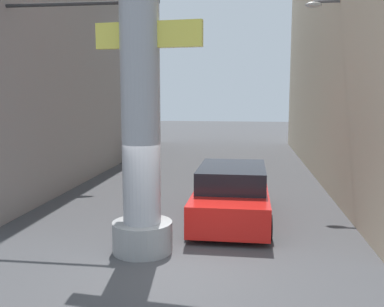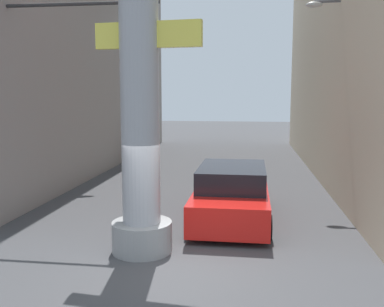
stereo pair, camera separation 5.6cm
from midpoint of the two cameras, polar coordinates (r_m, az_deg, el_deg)
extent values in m
plane|color=#424244|center=(18.60, 2.65, -3.36)|extent=(83.01, 83.01, 0.00)
cube|color=gray|center=(23.42, -19.15, 13.67)|extent=(7.10, 22.76, 12.34)
cylinder|color=#9E9EA3|center=(9.59, -7.12, 9.80)|extent=(0.86, 0.86, 7.87)
cylinder|color=gray|center=(10.11, -6.78, -10.94)|extent=(1.38, 1.38, 0.70)
cube|color=#F2E04C|center=(9.62, -6.02, 15.46)|extent=(2.40, 0.40, 0.56)
cylinder|color=#59595E|center=(15.77, 22.47, 6.58)|extent=(0.16, 0.16, 6.84)
cylinder|color=#59595E|center=(15.85, 19.51, 18.64)|extent=(1.96, 0.10, 0.10)
ellipsoid|color=beige|center=(15.68, 15.81, 18.54)|extent=(0.56, 0.28, 0.20)
cylinder|color=#333333|center=(13.52, -24.25, 4.91)|extent=(0.14, 0.14, 6.14)
cylinder|color=#333333|center=(12.68, -15.49, 18.66)|extent=(4.68, 0.10, 0.10)
cube|color=black|center=(12.08, -7.89, 17.26)|extent=(0.24, 0.24, 0.70)
sphere|color=red|center=(11.99, -8.09, 18.39)|extent=(0.14, 0.14, 0.14)
sphere|color=yellow|center=(11.95, -8.07, 17.35)|extent=(0.14, 0.14, 0.14)
sphere|color=green|center=(11.92, -8.05, 16.31)|extent=(0.14, 0.14, 0.14)
cylinder|color=black|center=(14.44, 1.65, -5.31)|extent=(0.22, 0.64, 0.64)
cylinder|color=black|center=(14.37, 9.40, -5.48)|extent=(0.22, 0.64, 0.64)
cylinder|color=black|center=(11.06, -0.34, -9.40)|extent=(0.22, 0.64, 0.64)
cylinder|color=black|center=(10.96, 9.90, -9.67)|extent=(0.22, 0.64, 0.64)
cube|color=red|center=(12.60, 5.20, -6.15)|extent=(2.07, 5.05, 0.80)
cube|color=black|center=(12.45, 5.24, -3.03)|extent=(1.89, 2.78, 0.60)
cylinder|color=brown|center=(19.79, -14.90, 9.30)|extent=(0.55, 0.54, 8.42)
cylinder|color=brown|center=(26.97, -8.39, 9.80)|extent=(0.39, 0.38, 9.17)
ellipsoid|color=#245F2D|center=(27.39, -6.81, 19.20)|extent=(1.64, 0.54, 0.53)
ellipsoid|color=#2A702D|center=(27.98, -7.15, 18.89)|extent=(1.27, 1.47, 0.62)
ellipsoid|color=#23792D|center=(28.29, -8.83, 18.65)|extent=(0.96, 1.57, 0.74)
ellipsoid|color=#27732D|center=(27.72, -10.31, 18.86)|extent=(1.56, 0.37, 0.72)
ellipsoid|color=#2C792D|center=(27.02, -10.06, 19.09)|extent=(1.21, 1.43, 0.82)
ellipsoid|color=#2B782D|center=(26.70, -8.25, 19.27)|extent=(1.01, 1.53, 0.81)
cylinder|color=brown|center=(28.62, 16.70, 6.63)|extent=(0.47, 0.58, 6.38)
ellipsoid|color=#2A7A2D|center=(28.76, 18.14, 12.54)|extent=(1.26, 0.46, 0.74)
ellipsoid|color=#296D2D|center=(29.34, 17.19, 12.50)|extent=(0.88, 1.28, 0.71)
ellipsoid|color=#265D2D|center=(29.29, 16.15, 12.53)|extent=(0.75, 1.28, 0.73)
ellipsoid|color=#20612D|center=(28.70, 15.43, 12.82)|extent=(1.35, 0.51, 0.49)
ellipsoid|color=#21762D|center=(28.14, 16.06, 12.72)|extent=(1.07, 1.16, 0.75)
ellipsoid|color=#2B732D|center=(28.13, 17.47, 12.77)|extent=(0.78, 1.33, 0.62)
cylinder|color=black|center=(23.13, -7.35, -0.16)|extent=(0.14, 0.14, 0.85)
cylinder|color=black|center=(23.23, -7.78, -0.13)|extent=(0.14, 0.14, 0.85)
cylinder|color=#26262D|center=(23.09, -7.60, 1.63)|extent=(0.41, 0.41, 0.60)
sphere|color=tan|center=(23.06, -7.62, 2.64)|extent=(0.22, 0.22, 0.22)
cylinder|color=#1E233F|center=(16.65, 20.11, -3.76)|extent=(0.14, 0.14, 0.79)
cylinder|color=#1E233F|center=(16.83, 19.79, -3.63)|extent=(0.14, 0.14, 0.79)
cylinder|color=gold|center=(16.62, 20.07, -1.22)|extent=(0.42, 0.42, 0.68)
sphere|color=tan|center=(16.56, 20.14, 0.32)|extent=(0.22, 0.22, 0.22)
camera|label=1|loc=(0.03, -90.14, -0.02)|focal=40.00mm
camera|label=2|loc=(0.03, 89.86, 0.02)|focal=40.00mm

